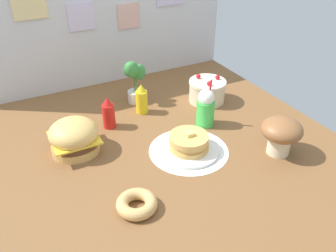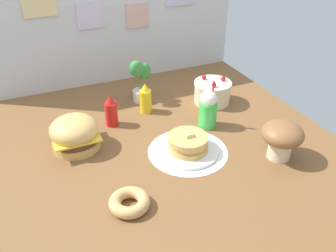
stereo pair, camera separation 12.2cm
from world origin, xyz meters
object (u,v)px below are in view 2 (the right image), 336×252
mustard_bottle (145,99)px  mushroom_stool (282,137)px  burger (75,133)px  pancake_stack (188,145)px  donut_pink_glaze (129,202)px  layer_cake (212,92)px  cream_soda_cup (208,109)px  ketchup_bottle (111,111)px  potted_plant (140,79)px

mustard_bottle → mushroom_stool: 0.99m
burger → pancake_stack: bearing=-27.8°
donut_pink_glaze → layer_cake: bearing=40.8°
cream_soda_cup → donut_pink_glaze: 0.89m
ketchup_bottle → potted_plant: 0.40m
ketchup_bottle → cream_soda_cup: (0.59, -0.28, 0.03)m
donut_pink_glaze → mushroom_stool: (0.94, 0.03, 0.11)m
burger → donut_pink_glaze: bearing=-77.6°
ketchup_bottle → potted_plant: size_ratio=0.66×
ketchup_bottle → donut_pink_glaze: 0.80m
pancake_stack → cream_soda_cup: cream_soda_cup is taller
cream_soda_cup → mushroom_stool: (0.22, -0.48, 0.01)m
ketchup_bottle → mustard_bottle: 0.29m
donut_pink_glaze → mustard_bottle: bearing=64.5°
mushroom_stool → donut_pink_glaze: bearing=-177.9°
pancake_stack → ketchup_bottle: size_ratio=1.70×
pancake_stack → layer_cake: 0.67m
donut_pink_glaze → mushroom_stool: bearing=2.1°
burger → mustard_bottle: size_ratio=1.33×
ketchup_bottle → mustard_bottle: size_ratio=1.00×
burger → layer_cake: (1.06, 0.17, -0.02)m
cream_soda_cup → donut_pink_glaze: cream_soda_cup is taller
burger → mushroom_stool: 1.23m
pancake_stack → mustard_bottle: size_ratio=1.70×
burger → ketchup_bottle: size_ratio=1.33×
pancake_stack → ketchup_bottle: ketchup_bottle is taller
mustard_bottle → cream_soda_cup: size_ratio=0.67×
mushroom_stool → burger: bearing=151.4°
layer_cake → mushroom_stool: bearing=-88.4°
burger → layer_cake: burger is taller
pancake_stack → donut_pink_glaze: size_ratio=1.83×
burger → mustard_bottle: (0.55, 0.24, 0.00)m
donut_pink_glaze → burger: bearing=102.4°
pancake_stack → donut_pink_glaze: bearing=-147.6°
burger → pancake_stack: 0.69m
layer_cake → ketchup_bottle: ketchup_bottle is taller
burger → donut_pink_glaze: size_ratio=1.43×
burger → mushroom_stool: size_ratio=1.21×
layer_cake → mushroom_stool: (0.02, -0.76, 0.06)m
pancake_stack → mustard_bottle: bearing=96.1°
donut_pink_glaze → ketchup_bottle: bearing=80.1°
layer_cake → cream_soda_cup: 0.35m
layer_cake → mustard_bottle: bearing=172.1°
burger → ketchup_bottle: (0.28, 0.16, 0.00)m
mushroom_stool → layer_cake: bearing=91.6°
layer_cake → ketchup_bottle: 0.78m
cream_soda_cup → mushroom_stool: cream_soda_cup is taller
potted_plant → mustard_bottle: bearing=-97.6°
potted_plant → cream_soda_cup: bearing=-61.1°
layer_cake → mustard_bottle: size_ratio=1.25×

